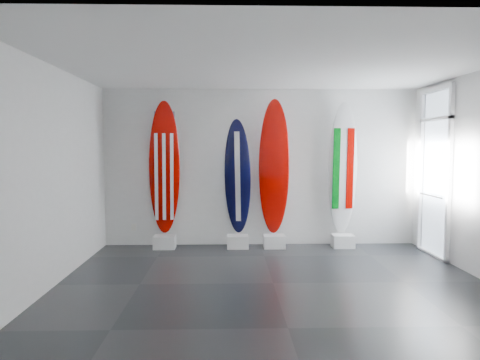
{
  "coord_description": "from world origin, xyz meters",
  "views": [
    {
      "loc": [
        -0.63,
        -6.06,
        1.9
      ],
      "look_at": [
        -0.42,
        1.4,
        1.34
      ],
      "focal_mm": 33.28,
      "sensor_mm": 36.0,
      "label": 1
    }
  ],
  "objects_px": {
    "surfboard_swiss": "(274,168)",
    "surfboard_usa": "(165,169)",
    "surfboard_italy": "(343,169)",
    "surfboard_navy": "(238,177)"
  },
  "relations": [
    {
      "from": "surfboard_usa",
      "to": "surfboard_navy",
      "type": "distance_m",
      "value": 1.38
    },
    {
      "from": "surfboard_navy",
      "to": "surfboard_swiss",
      "type": "xyz_separation_m",
      "value": [
        0.69,
        0.0,
        0.19
      ]
    },
    {
      "from": "surfboard_usa",
      "to": "surfboard_navy",
      "type": "height_order",
      "value": "surfboard_usa"
    },
    {
      "from": "surfboard_swiss",
      "to": "surfboard_usa",
      "type": "bearing_deg",
      "value": -176.88
    },
    {
      "from": "surfboard_usa",
      "to": "surfboard_italy",
      "type": "xyz_separation_m",
      "value": [
        3.36,
        0.0,
        -0.0
      ]
    },
    {
      "from": "surfboard_navy",
      "to": "surfboard_swiss",
      "type": "relative_size",
      "value": 0.86
    },
    {
      "from": "surfboard_swiss",
      "to": "surfboard_italy",
      "type": "height_order",
      "value": "surfboard_swiss"
    },
    {
      "from": "surfboard_navy",
      "to": "surfboard_swiss",
      "type": "height_order",
      "value": "surfboard_swiss"
    },
    {
      "from": "surfboard_usa",
      "to": "surfboard_navy",
      "type": "relative_size",
      "value": 1.15
    },
    {
      "from": "surfboard_italy",
      "to": "surfboard_swiss",
      "type": "bearing_deg",
      "value": 174.78
    }
  ]
}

